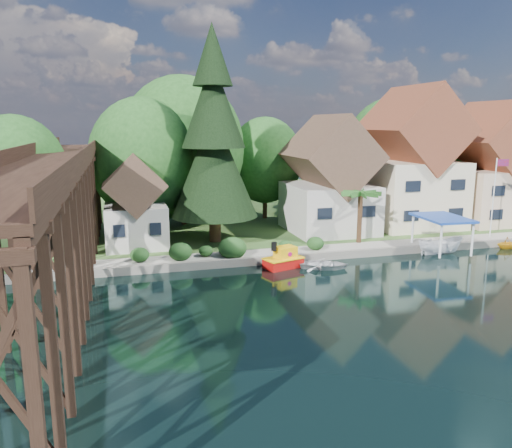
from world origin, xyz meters
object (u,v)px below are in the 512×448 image
Objects in this scene: tugboat at (284,259)px; flagpole at (496,189)px; shed at (136,207)px; conifer at (214,140)px; trestle_bridge at (57,210)px; boat_canopy at (441,238)px; boat_yellow at (508,242)px; house_left at (329,183)px; boat_white_a at (324,263)px; house_center at (411,167)px; palm_tree at (361,195)px; house_right at (490,171)px.

flagpole is at bearing 6.92° from tugboat.
tugboat is (10.45, -7.69, -3.19)m from shed.
conifer is 2.54× the size of flagpole.
boat_canopy is at bearing 3.79° from trestle_bridge.
trestle_bridge is 29.56m from boat_canopy.
boat_yellow is (31.07, -7.32, -3.25)m from shed.
house_left reaches higher than trestle_bridge.
flagpole reaches higher than boat_canopy.
boat_white_a is at bearing -114.74° from house_left.
tugboat reaches higher than boat_yellow.
shed is at bearing 79.17° from boat_white_a.
tugboat is (15.45, 1.64, -4.71)m from trestle_bridge.
boat_yellow is at bearing -66.40° from house_center.
boat_yellow is (6.84, 0.07, -0.78)m from boat_canopy.
tugboat is at bearing 6.05° from trestle_bridge.
house_left is 0.79× the size of house_center.
boat_canopy is (5.67, -3.50, -3.33)m from palm_tree.
house_left is 3.37× the size of tugboat.
conifer reaches higher than house_center.
house_left is at bearing -180.00° from house_right.
flagpole is (13.12, -6.68, -0.23)m from house_left.
conifer reaches higher than flagpole.
boat_canopy is (-2.77, -9.39, -5.06)m from house_center.
boat_canopy is (13.78, 0.30, 0.72)m from tugboat.
trestle_bridge is at bearing -176.21° from boat_canopy.
flagpole is 1.41× the size of boat_canopy.
trestle_bridge is 25.42m from house_left.
house_left reaches higher than boat_canopy.
house_center is at bearing -29.79° from boat_white_a.
trestle_bridge is at bearing -118.19° from shed.
boat_white_a is at bearing -168.90° from flagpole.
palm_tree is 0.67× the size of flagpole.
house_right is 29.56m from conifer.
conifer is at bearing -177.14° from house_right.
flagpole is 4.83m from boat_yellow.
house_center reaches higher than palm_tree.
boat_canopy reaches higher than tugboat.
palm_tree is at bearing -84.07° from house_left.
trestle_bridge is at bearing 114.30° from boat_white_a.
boat_canopy reaches higher than boat_yellow.
boat_white_a is (-22.69, -10.18, -5.40)m from house_right.
flagpole is at bearing -5.87° from palm_tree.
boat_white_a is 0.71× the size of boat_canopy.
house_right reaches higher than shed.
palm_tree is (23.56, 5.44, -0.66)m from trestle_bridge.
shed is 2.40× the size of tugboat.
palm_tree is 8.31m from boat_white_a.
trestle_bridge is at bearing -173.45° from flagpole.
house_center is at bearing 4.24° from shed.
trestle_bridge is at bearing 95.23° from boat_yellow.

